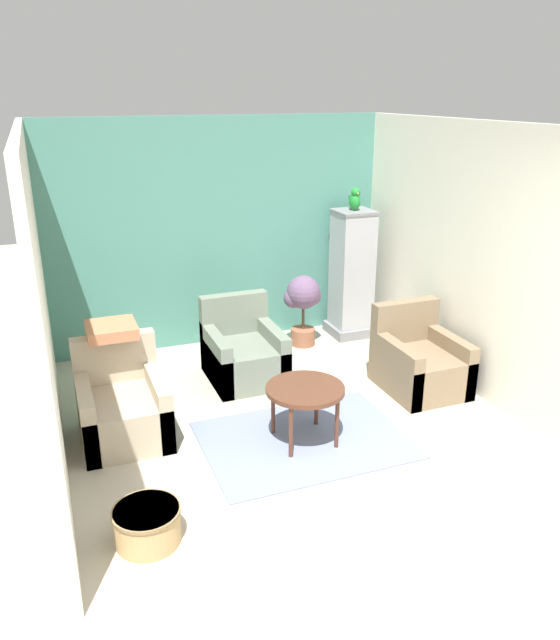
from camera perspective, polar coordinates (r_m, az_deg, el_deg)
The scene contains 14 objects.
ground_plane at distance 4.50m, azimuth 9.20°, elevation -18.92°, with size 20.00×20.00×0.00m, color #B2A893.
wall_back_accent at distance 7.21m, azimuth -5.56°, elevation 7.87°, with size 3.98×0.06×2.58m.
wall_left at distance 5.10m, azimuth -21.01°, elevation 1.33°, with size 0.06×3.79×2.58m.
wall_right at distance 6.38m, azimuth 16.74°, elevation 5.46°, with size 0.06×3.79×2.58m.
area_rug at distance 5.45m, azimuth 2.21°, elevation -10.89°, with size 1.72×1.27×0.01m.
coffee_table at distance 5.23m, azimuth 2.27°, elevation -6.65°, with size 0.66×0.66×0.51m.
armchair_left at distance 5.56m, azimuth -14.20°, elevation -7.82°, with size 0.72×0.83×0.83m.
armchair_right at distance 6.38m, azimuth 12.60°, elevation -3.90°, with size 0.72×0.83×0.83m.
armchair_middle at distance 6.45m, azimuth -3.38°, elevation -3.15°, with size 0.72×0.83×0.83m.
birdcage at distance 7.52m, azimuth 6.57°, elevation 4.05°, with size 0.50×0.50×1.53m.
parrot at distance 7.32m, azimuth 6.85°, elevation 10.88°, with size 0.12×0.22×0.27m.
potted_plant at distance 7.20m, azimuth 2.11°, elevation 1.77°, with size 0.43×0.39×0.84m.
wicker_basket at distance 4.42m, azimuth -12.04°, elevation -17.78°, with size 0.45×0.45×0.25m.
throw_pillow at distance 5.60m, azimuth -15.16°, elevation -0.86°, with size 0.42×0.42×0.10m.
Camera 1 is at (-1.87, -2.96, 2.83)m, focal length 35.00 mm.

